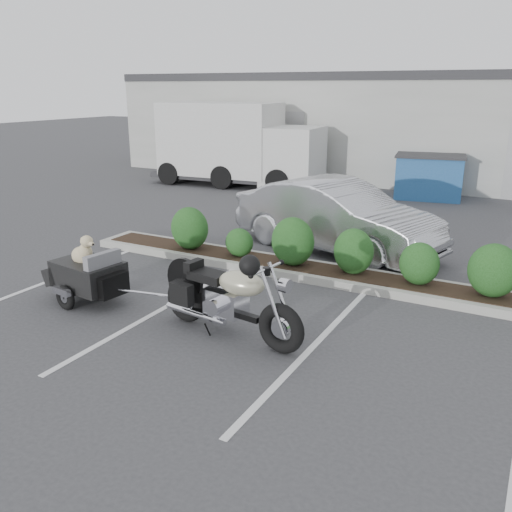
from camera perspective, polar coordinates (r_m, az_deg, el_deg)
The scene contains 8 objects.
ground at distance 8.70m, azimuth 0.20°, elevation -6.26°, with size 90.00×90.00×0.00m, color #38383A.
planter_kerb at distance 10.22m, azimuth 11.06°, elevation -2.47°, with size 12.00×1.00×0.15m, color #9E9E93.
building at distance 24.36m, azimuth 20.01°, elevation 12.90°, with size 26.00×10.00×4.00m, color #9EA099.
motorcycle at distance 7.81m, azimuth -2.89°, elevation -4.59°, with size 2.49×0.95×1.43m.
pet_trailer at distance 9.52m, azimuth -17.28°, elevation -1.74°, with size 2.01×1.14×1.19m.
sedan at distance 12.02m, azimuth 8.45°, elevation 4.16°, with size 1.64×4.71×1.55m, color #B8B9C0.
dumpster at distance 18.55m, azimuth 17.74°, elevation 7.99°, with size 2.36×1.81×1.41m.
delivery_truck at distance 20.13m, azimuth -1.91°, elevation 11.47°, with size 6.57×2.70×2.94m.
Camera 1 is at (3.77, -7.02, 3.50)m, focal length 38.00 mm.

